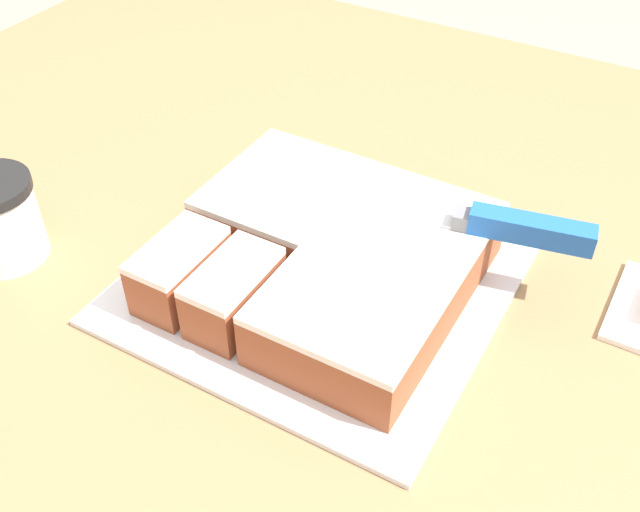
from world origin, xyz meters
TOP-DOWN VIEW (x-y plane):
  - cake_board at (-0.01, -0.04)m, footprint 0.33×0.32m
  - cake at (-0.00, -0.04)m, footprint 0.27×0.25m
  - knife at (0.12, 0.03)m, footprint 0.33×0.09m

SIDE VIEW (x-z plane):
  - cake_board at x=-0.01m, z-range 0.95..0.96m
  - cake at x=0.00m, z-range 0.96..1.01m
  - knife at x=0.12m, z-range 1.01..1.03m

